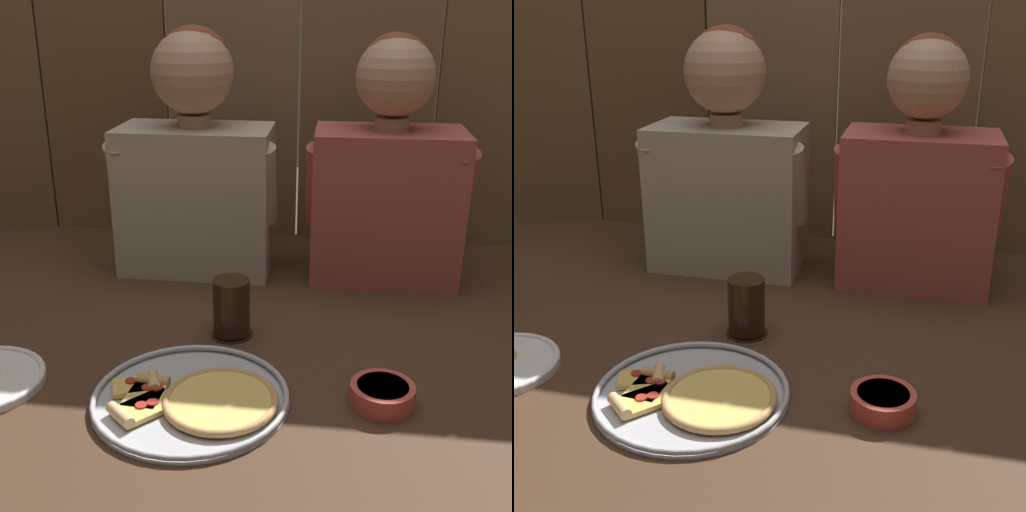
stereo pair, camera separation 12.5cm
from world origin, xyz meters
TOP-DOWN VIEW (x-y plane):
  - ground_plane at (0.00, 0.00)m, footprint 3.20×3.20m
  - pizza_tray at (-0.11, -0.14)m, footprint 0.34×0.34m
  - drinking_glass at (-0.09, 0.11)m, footprint 0.09×0.09m
  - dipping_bowl at (0.21, -0.11)m, footprint 0.11×0.11m
  - diner_left at (-0.23, 0.47)m, footprint 0.41×0.21m
  - diner_right at (0.23, 0.47)m, footprint 0.39×0.22m
  - wooden_backdrop_wall at (-0.00, 0.74)m, footprint 2.19×0.03m

SIDE VIEW (x-z plane):
  - ground_plane at x=0.00m, z-range 0.00..0.00m
  - pizza_tray at x=-0.11m, z-range 0.00..0.02m
  - dipping_bowl at x=0.21m, z-range 0.00..0.04m
  - drinking_glass at x=-0.09m, z-range 0.00..0.12m
  - diner_right at x=0.23m, z-range -0.02..0.56m
  - diner_left at x=-0.23m, z-range -0.02..0.58m
  - wooden_backdrop_wall at x=0.00m, z-range 0.00..1.10m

